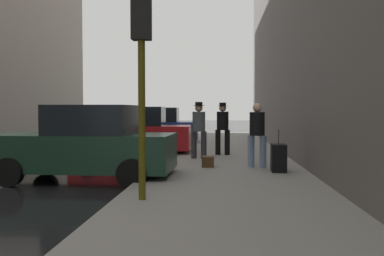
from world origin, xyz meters
The scene contains 11 objects.
sidewalk centered at (6.00, 0.00, 0.07)m, with size 4.00×40.00×0.15m, color gray.
parked_dark_green_sedan centered at (2.65, 0.09, 0.85)m, with size 4.24×2.14×1.79m.
parked_red_hatchback centered at (2.65, 5.53, 0.85)m, with size 4.25×2.16×1.79m.
parked_blue_sedan centered at (2.65, 10.56, 0.85)m, with size 4.25×2.15×1.79m.
fire_hydrant centered at (4.45, 6.92, 0.50)m, with size 0.42×0.22×0.70m.
traffic_light centered at (4.50, -2.61, 2.76)m, with size 0.32×0.32×3.60m.
pedestrian_in_jeans centered at (6.78, 1.65, 1.10)m, with size 0.53×0.50×1.71m.
pedestrian_with_beanie centered at (5.13, 3.63, 1.14)m, with size 0.52×0.47×1.78m.
pedestrian_with_fedora centered at (5.87, 4.81, 1.14)m, with size 0.52×0.44×1.78m.
rolling_suitcase centered at (7.25, 0.90, 0.49)m, with size 0.38×0.57×1.04m.
duffel_bag centered at (5.48, 1.67, 0.29)m, with size 0.32×0.44×0.28m.
Camera 1 is at (5.86, -9.76, 1.67)m, focal length 40.00 mm.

